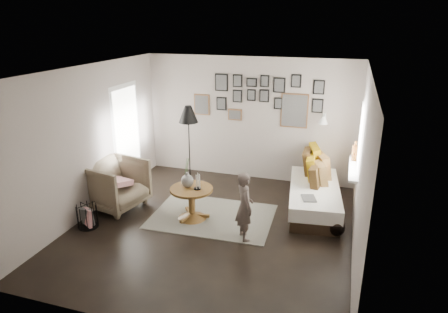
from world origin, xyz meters
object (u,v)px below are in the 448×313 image
(pedestal_table, at_px, (192,205))
(demijohn_small, at_px, (337,227))
(daybed, at_px, (315,191))
(demijohn_large, at_px, (330,221))
(magazine_basket, at_px, (87,216))
(child, at_px, (245,206))
(vase, at_px, (187,178))
(floor_lamp, at_px, (188,117))
(armchair, at_px, (115,184))

(pedestal_table, relative_size, demijohn_small, 1.79)
(daybed, height_order, demijohn_large, daybed)
(magazine_basket, xyz_separation_m, demijohn_large, (3.87, 1.08, -0.02))
(demijohn_large, bearing_deg, demijohn_small, -44.10)
(daybed, bearing_deg, child, -129.60)
(vase, distance_m, daybed, 2.37)
(pedestal_table, distance_m, child, 1.14)
(vase, distance_m, floor_lamp, 1.66)
(demijohn_large, bearing_deg, armchair, -176.11)
(armchair, relative_size, demijohn_small, 2.38)
(vase, distance_m, demijohn_small, 2.59)
(daybed, height_order, floor_lamp, floor_lamp)
(floor_lamp, distance_m, demijohn_large, 3.39)
(pedestal_table, height_order, demijohn_large, pedestal_table)
(floor_lamp, relative_size, magazine_basket, 3.98)
(armchair, xyz_separation_m, demijohn_large, (3.83, 0.26, -0.27))
(vase, height_order, floor_lamp, floor_lamp)
(floor_lamp, xyz_separation_m, child, (1.65, -1.80, -0.88))
(pedestal_table, distance_m, magazine_basket, 1.76)
(daybed, relative_size, armchair, 2.16)
(armchair, bearing_deg, magazine_basket, -171.78)
(demijohn_small, bearing_deg, daybed, 115.44)
(daybed, height_order, demijohn_small, daybed)
(pedestal_table, height_order, magazine_basket, pedestal_table)
(floor_lamp, relative_size, demijohn_small, 4.07)
(daybed, distance_m, child, 1.77)
(pedestal_table, xyz_separation_m, demijohn_large, (2.31, 0.28, -0.09))
(vase, xyz_separation_m, magazine_basket, (-1.48, -0.82, -0.54))
(vase, bearing_deg, pedestal_table, -14.04)
(floor_lamp, height_order, demijohn_large, floor_lamp)
(floor_lamp, bearing_deg, demijohn_small, -22.50)
(daybed, relative_size, child, 1.87)
(magazine_basket, distance_m, demijohn_large, 4.02)
(daybed, relative_size, floor_lamp, 1.26)
(demijohn_large, relative_size, child, 0.40)
(pedestal_table, bearing_deg, daybed, 28.97)
(daybed, bearing_deg, magazine_basket, -158.61)
(armchair, bearing_deg, child, -87.25)
(vase, relative_size, daybed, 0.25)
(magazine_basket, relative_size, demijohn_large, 0.93)
(pedestal_table, bearing_deg, demijohn_large, 6.94)
(floor_lamp, bearing_deg, demijohn_large, -21.34)
(pedestal_table, xyz_separation_m, magazine_basket, (-1.56, -0.80, -0.07))
(demijohn_small, relative_size, child, 0.36)
(pedestal_table, relative_size, armchair, 0.75)
(demijohn_large, bearing_deg, vase, -173.76)
(magazine_basket, height_order, demijohn_small, demijohn_small)
(floor_lamp, bearing_deg, vase, -69.16)
(demijohn_large, bearing_deg, daybed, 111.51)
(vase, relative_size, magazine_basket, 1.25)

